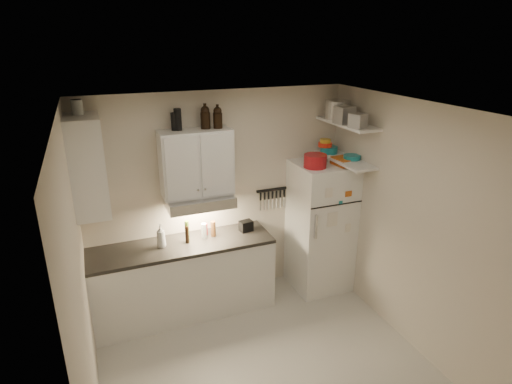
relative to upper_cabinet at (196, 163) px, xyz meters
name	(u,v)px	position (x,y,z in m)	size (l,w,h in m)	color
floor	(266,366)	(0.30, -1.33, -1.84)	(3.20, 3.00, 0.02)	beige
ceiling	(268,109)	(0.30, -1.33, 0.78)	(3.20, 3.00, 0.02)	white
back_wall	(219,198)	(0.30, 0.18, -0.53)	(3.20, 0.02, 2.60)	beige
left_wall	(79,289)	(-1.31, -1.33, -0.53)	(0.02, 3.00, 2.60)	beige
right_wall	(408,225)	(1.91, -1.33, -0.53)	(0.02, 3.00, 2.60)	beige
base_cabinet	(184,280)	(-0.25, -0.14, -1.39)	(2.10, 0.60, 0.88)	white
countertop	(182,245)	(-0.25, -0.14, -0.93)	(2.10, 0.62, 0.04)	black
upper_cabinet	(196,163)	(0.00, 0.00, 0.00)	(0.80, 0.33, 0.75)	white
side_cabinet	(87,166)	(-1.14, -0.14, 0.12)	(0.33, 0.55, 1.00)	white
range_hood	(200,201)	(0.00, -0.06, -0.44)	(0.76, 0.46, 0.12)	silver
fridge	(321,226)	(1.55, -0.18, -0.98)	(0.70, 0.68, 1.70)	white
shelf_hi	(347,124)	(1.75, -0.31, 0.38)	(0.30, 0.95, 0.03)	white
shelf_lo	(345,160)	(1.75, -0.31, -0.07)	(0.30, 0.95, 0.03)	white
knife_strip	(272,190)	(1.00, 0.15, -0.51)	(0.42, 0.02, 0.03)	black
dutch_oven	(315,161)	(1.36, -0.28, -0.05)	(0.27, 0.27, 0.16)	maroon
book_stack	(343,161)	(1.73, -0.32, -0.08)	(0.21, 0.26, 0.09)	#C15A18
spice_jar	(330,159)	(1.63, -0.16, -0.08)	(0.05, 0.05, 0.09)	silver
stock_pot	(337,109)	(1.77, -0.05, 0.50)	(0.31, 0.31, 0.22)	silver
tin_a	(344,115)	(1.67, -0.36, 0.49)	(0.20, 0.18, 0.20)	#AAAAAD
tin_b	(358,121)	(1.67, -0.62, 0.47)	(0.16, 0.16, 0.16)	#AAAAAD
bowl_teal	(329,150)	(1.70, -0.02, -0.01)	(0.22, 0.22, 0.09)	teal
bowl_orange	(325,145)	(1.65, -0.01, 0.06)	(0.17, 0.17, 0.05)	red
bowl_yellow	(325,141)	(1.65, -0.01, 0.11)	(0.13, 0.13, 0.04)	gold
plates	(352,157)	(1.81, -0.37, -0.02)	(0.20, 0.20, 0.05)	teal
growler_a	(205,117)	(0.13, 0.02, 0.50)	(0.11, 0.11, 0.26)	black
growler_b	(218,117)	(0.26, -0.01, 0.50)	(0.10, 0.10, 0.24)	black
thermos_a	(178,119)	(-0.17, 0.04, 0.49)	(0.08, 0.08, 0.24)	black
thermos_b	(174,122)	(-0.21, 0.05, 0.47)	(0.07, 0.07, 0.19)	black
side_jar	(77,107)	(-1.15, -0.06, 0.70)	(0.11, 0.11, 0.15)	silver
soap_bottle	(161,235)	(-0.48, -0.12, -0.76)	(0.12, 0.12, 0.30)	white
pepper_mill	(213,229)	(0.15, -0.07, -0.81)	(0.06, 0.06, 0.19)	brown
oil_bottle	(187,232)	(-0.17, -0.11, -0.77)	(0.05, 0.05, 0.26)	#496719
vinegar_bottle	(187,235)	(-0.18, -0.13, -0.80)	(0.04, 0.04, 0.21)	black
clear_bottle	(204,231)	(0.03, -0.08, -0.81)	(0.06, 0.06, 0.19)	silver
red_jar	(205,229)	(0.06, 0.01, -0.84)	(0.07, 0.07, 0.14)	maroon
caddy	(246,226)	(0.56, -0.08, -0.84)	(0.15, 0.11, 0.13)	black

